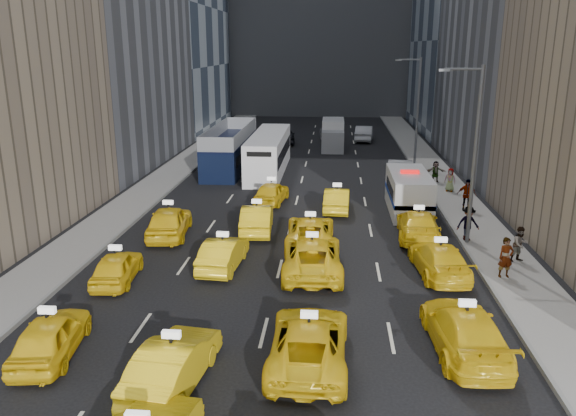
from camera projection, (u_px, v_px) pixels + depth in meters
name	position (u px, v px, depth m)	size (l,w,h in m)	color
ground	(256.00, 363.00, 18.12)	(160.00, 160.00, 0.00)	black
sidewalk_west	(164.00, 179.00, 42.86)	(3.00, 90.00, 0.15)	gray
sidewalk_east	(444.00, 184.00, 41.23)	(3.00, 90.00, 0.15)	gray
curb_west	(183.00, 179.00, 42.74)	(0.15, 90.00, 0.18)	slate
curb_east	(424.00, 184.00, 41.34)	(0.15, 90.00, 0.18)	slate
streetlight_near	(473.00, 150.00, 27.54)	(2.15, 0.22, 9.00)	#595B60
streetlight_far	(416.00, 108.00, 46.69)	(2.15, 0.22, 9.00)	#595B60
taxi_4	(50.00, 336.00, 18.34)	(1.69, 4.20, 1.43)	yellow
taxi_5	(173.00, 363.00, 16.71)	(1.57, 4.51, 1.49)	yellow
taxi_6	(309.00, 342.00, 17.95)	(2.45, 5.31, 1.48)	yellow
taxi_7	(465.00, 330.00, 18.60)	(2.16, 5.31, 1.54)	yellow
taxi_8	(117.00, 267.00, 24.21)	(1.58, 3.92, 1.34)	yellow
taxi_9	(223.00, 253.00, 25.74)	(1.49, 4.27, 1.41)	yellow
taxi_10	(312.00, 256.00, 25.21)	(2.61, 5.65, 1.57)	yellow
taxi_11	(439.00, 259.00, 24.94)	(2.00, 4.93, 1.43)	yellow
taxi_12	(169.00, 221.00, 29.99)	(1.97, 4.89, 1.66)	yellow
taxi_13	(257.00, 218.00, 30.74)	(1.61, 4.61, 1.52)	yellow
taxi_14	(310.00, 231.00, 28.72)	(2.38, 5.16, 1.43)	yellow
taxi_15	(418.00, 225.00, 29.66)	(2.10, 5.16, 1.50)	yellow
taxi_16	(271.00, 192.00, 36.42)	(1.67, 4.14, 1.41)	yellow
taxi_17	(337.00, 199.00, 34.76)	(1.50, 4.31, 1.42)	yellow
nypd_van	(409.00, 193.00, 34.44)	(3.10, 6.29, 2.59)	silver
double_decker	(230.00, 148.00, 46.62)	(4.29, 12.19, 3.47)	black
city_bus	(269.00, 153.00, 45.33)	(3.77, 12.25, 3.11)	white
box_truck	(333.00, 135.00, 55.67)	(2.94, 6.43, 2.84)	silver
misc_car_0	(400.00, 170.00, 42.26)	(1.77, 5.07, 1.67)	#B5B6BD
misc_car_1	(247.00, 136.00, 58.34)	(2.72, 5.91, 1.64)	black
misc_car_2	(328.00, 132.00, 62.46)	(1.88, 4.63, 1.34)	slate
misc_car_3	(286.00, 136.00, 58.72)	(1.80, 4.48, 1.53)	black
misc_car_4	(364.00, 133.00, 60.38)	(1.75, 5.02, 1.65)	#9EA0A5
pedestrian_0	(506.00, 257.00, 24.26)	(0.65, 0.43, 1.79)	gray
pedestrian_1	(520.00, 244.00, 26.05)	(0.82, 0.45, 1.68)	gray
pedestrian_2	(468.00, 223.00, 28.91)	(1.16, 0.48, 1.80)	gray
pedestrian_3	(467.00, 195.00, 34.27)	(1.13, 0.51, 1.93)	gray
pedestrian_4	(450.00, 180.00, 38.77)	(0.79, 0.43, 1.62)	gray
pedestrian_5	(436.00, 172.00, 41.41)	(1.46, 0.42, 1.57)	gray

